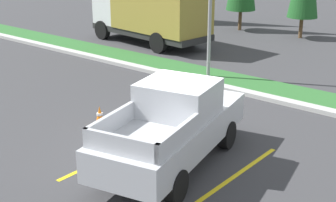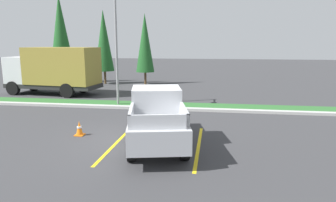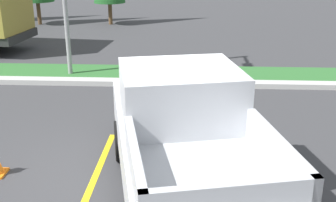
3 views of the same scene
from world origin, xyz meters
name	(u,v)px [view 3 (image 3 of 3)]	position (x,y,z in m)	size (l,w,h in m)	color
ground_plane	(148,170)	(0.00, 0.00, 0.00)	(120.00, 120.00, 0.00)	#38383A
parking_line_near	(87,197)	(-0.90, -0.92, 0.00)	(0.12, 4.80, 0.01)	yellow
parking_line_far	(280,202)	(2.20, -0.92, 0.00)	(0.12, 4.80, 0.01)	yellow
curb_strip	(164,83)	(0.00, 5.00, 0.07)	(56.00, 0.40, 0.15)	#B2B2AD
grass_median	(167,74)	(0.00, 6.10, 0.03)	(56.00, 1.80, 0.06)	#2D662D
pickup_truck_main	(183,139)	(0.64, -0.87, 1.04)	(2.96, 5.50, 2.10)	black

